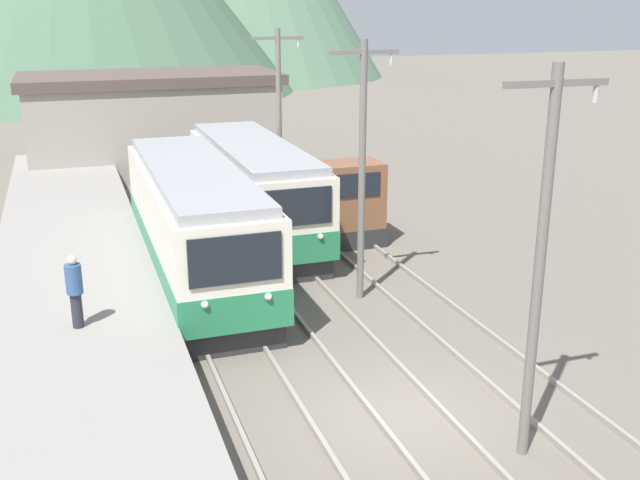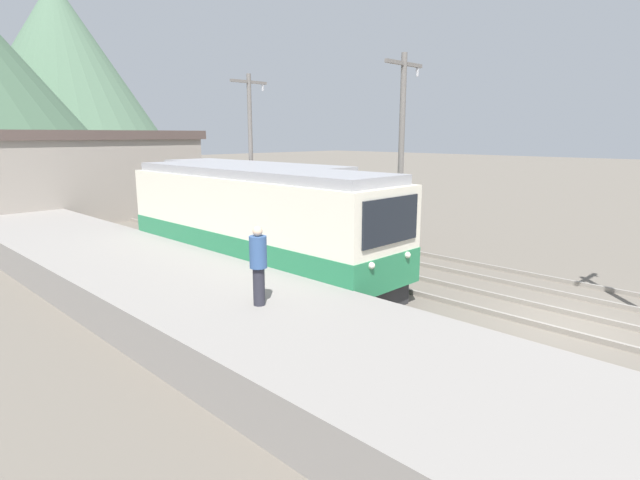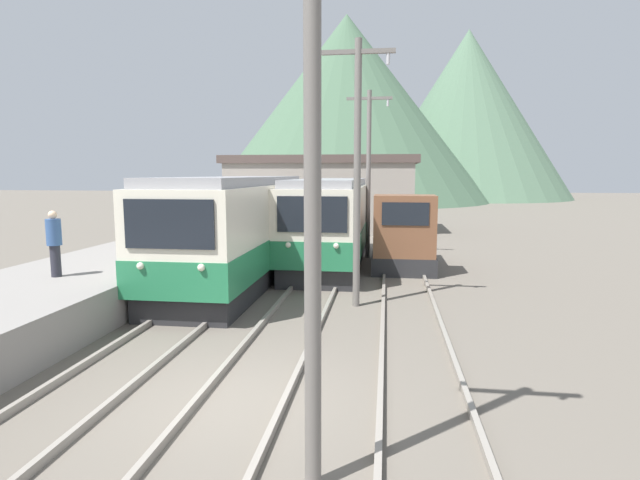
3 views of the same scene
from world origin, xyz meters
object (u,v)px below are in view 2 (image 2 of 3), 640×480
object	(u,v)px
catenary_mast_far	(251,150)
person_on_platform	(258,262)
commuter_train_center	(251,208)
commuter_train_left	(255,227)
shunting_locomotive	(308,212)
catenary_mast_mid	(401,155)

from	to	relation	value
catenary_mast_far	person_on_platform	bearing A→B (deg)	-127.33
commuter_train_center	person_on_platform	size ratio (longest dim) A/B	5.84
commuter_train_left	commuter_train_center	size ratio (longest dim) A/B	1.08
commuter_train_left	shunting_locomotive	size ratio (longest dim) A/B	2.36
catenary_mast_mid	person_on_platform	xyz separation A→B (m)	(-7.93, -1.96, -2.01)
commuter_train_left	shunting_locomotive	distance (m)	6.76
commuter_train_center	catenary_mast_mid	size ratio (longest dim) A/B	1.40
commuter_train_center	person_on_platform	bearing A→B (deg)	-126.92
shunting_locomotive	catenary_mast_mid	distance (m)	6.96
person_on_platform	catenary_mast_far	bearing A→B (deg)	52.67
commuter_train_left	commuter_train_center	bearing A→B (deg)	53.86
commuter_train_center	catenary_mast_mid	bearing A→B (deg)	-77.12
catenary_mast_mid	catenary_mast_far	world-z (taller)	same
commuter_train_left	catenary_mast_mid	world-z (taller)	catenary_mast_mid
catenary_mast_mid	catenary_mast_far	bearing A→B (deg)	90.00
commuter_train_left	commuter_train_center	xyz separation A→B (m)	(2.80, 3.83, -0.05)
commuter_train_center	catenary_mast_mid	xyz separation A→B (m)	(1.51, -6.59, 2.36)
commuter_train_left	catenary_mast_far	distance (m)	7.50
shunting_locomotive	catenary_mast_mid	world-z (taller)	catenary_mast_mid
commuter_train_left	shunting_locomotive	xyz separation A→B (m)	(5.80, 3.43, -0.50)
catenary_mast_far	commuter_train_left	bearing A→B (deg)	-127.15
commuter_train_left	catenary_mast_far	world-z (taller)	catenary_mast_far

